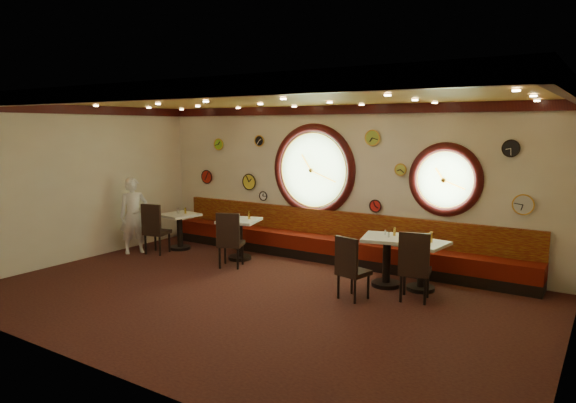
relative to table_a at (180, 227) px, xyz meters
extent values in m
cube|color=black|center=(3.41, -1.79, -0.51)|extent=(9.00, 6.00, 0.00)
cube|color=gold|center=(3.41, -1.79, 2.69)|extent=(9.00, 6.00, 0.02)
cube|color=beige|center=(3.41, 1.21, 1.09)|extent=(9.00, 0.02, 3.20)
cube|color=beige|center=(3.41, -4.79, 1.09)|extent=(9.00, 0.02, 3.20)
cube|color=beige|center=(-1.09, -1.79, 1.09)|extent=(0.02, 6.00, 3.20)
cube|color=beige|center=(7.91, -1.79, 1.09)|extent=(0.02, 6.00, 3.20)
cube|color=black|center=(3.41, 1.16, 2.60)|extent=(9.00, 0.10, 0.18)
cube|color=black|center=(3.41, -4.74, 2.60)|extent=(9.00, 0.10, 0.18)
cube|color=black|center=(-1.04, -1.79, 2.60)|extent=(0.10, 6.00, 0.18)
cube|color=black|center=(3.41, 0.93, -0.41)|extent=(8.00, 0.55, 0.20)
cube|color=#560F07|center=(3.41, 0.93, -0.16)|extent=(8.00, 0.55, 0.30)
cube|color=#610B07|center=(3.41, 1.15, 0.24)|extent=(8.00, 0.10, 0.55)
cylinder|color=#89B16A|center=(2.81, 1.21, 1.34)|extent=(1.66, 0.02, 1.66)
torus|color=black|center=(2.81, 1.19, 1.34)|extent=(1.98, 0.18, 1.98)
torus|color=gold|center=(2.81, 1.16, 1.34)|extent=(1.61, 0.03, 1.61)
cylinder|color=#89B16A|center=(5.61, 1.21, 1.29)|extent=(1.10, 0.02, 1.10)
torus|color=black|center=(5.61, 1.19, 1.29)|extent=(1.38, 0.18, 1.38)
torus|color=gold|center=(5.61, 1.16, 1.29)|extent=(1.09, 0.03, 1.09)
cylinder|color=black|center=(1.41, 1.17, 1.94)|extent=(0.24, 0.03, 0.24)
cylinder|color=black|center=(6.71, 1.17, 1.89)|extent=(0.28, 0.03, 0.28)
cylinder|color=red|center=(4.26, 1.17, 0.69)|extent=(0.24, 0.03, 0.24)
cylinder|color=#CACF45|center=(4.76, 1.17, 1.44)|extent=(0.22, 0.03, 0.22)
cylinder|color=red|center=(-0.19, 1.17, 1.04)|extent=(0.32, 0.03, 0.32)
cylinder|color=white|center=(1.51, 1.17, 0.69)|extent=(0.20, 0.03, 0.20)
cylinder|color=#9EBC3A|center=(4.16, 1.17, 2.04)|extent=(0.30, 0.03, 0.30)
cylinder|color=#83CB28|center=(0.21, 1.17, 1.84)|extent=(0.26, 0.03, 0.26)
cylinder|color=yellow|center=(1.11, 1.17, 0.99)|extent=(0.36, 0.03, 0.36)
cylinder|color=silver|center=(6.96, 1.17, 0.94)|extent=(0.34, 0.03, 0.34)
cylinder|color=black|center=(0.00, 0.00, -0.48)|extent=(0.47, 0.47, 0.06)
cylinder|color=black|center=(0.00, 0.00, -0.11)|extent=(0.13, 0.13, 0.74)
cube|color=white|center=(0.00, 0.00, 0.28)|extent=(0.85, 0.85, 0.05)
cylinder|color=black|center=(1.70, 0.03, -0.48)|extent=(0.49, 0.49, 0.07)
cylinder|color=black|center=(1.70, 0.03, -0.09)|extent=(0.13, 0.13, 0.78)
cube|color=white|center=(1.70, 0.03, 0.31)|extent=(0.96, 0.96, 0.06)
cylinder|color=black|center=(5.00, -0.03, -0.48)|extent=(0.51, 0.51, 0.07)
cylinder|color=black|center=(5.00, -0.03, -0.08)|extent=(0.14, 0.14, 0.80)
cube|color=white|center=(5.00, -0.03, 0.34)|extent=(0.97, 0.97, 0.06)
cylinder|color=black|center=(5.59, 0.07, -0.48)|extent=(0.48, 0.48, 0.07)
cylinder|color=black|center=(5.59, 0.07, -0.10)|extent=(0.13, 0.13, 0.76)
cube|color=white|center=(5.59, 0.07, 0.29)|extent=(0.85, 0.85, 0.05)
cube|color=black|center=(-0.14, -0.55, -0.05)|extent=(0.56, 0.56, 0.08)
cube|color=black|center=(-0.10, -0.75, 0.30)|extent=(0.47, 0.16, 0.61)
cube|color=black|center=(1.92, -0.52, -0.05)|extent=(0.61, 0.61, 0.08)
cube|color=black|center=(2.00, -0.71, 0.29)|extent=(0.45, 0.24, 0.61)
cube|color=black|center=(4.81, -0.96, -0.08)|extent=(0.53, 0.53, 0.08)
cube|color=black|center=(4.77, -1.14, 0.24)|extent=(0.44, 0.16, 0.57)
cube|color=black|center=(5.67, -0.48, -0.04)|extent=(0.57, 0.57, 0.08)
cube|color=black|center=(5.71, -0.69, 0.32)|extent=(0.48, 0.16, 0.62)
cylinder|color=silver|center=(-0.10, 0.05, 0.36)|extent=(0.04, 0.04, 0.11)
cylinder|color=silver|center=(1.63, 0.11, 0.38)|extent=(0.03, 0.03, 0.09)
cylinder|color=silver|center=(4.92, 0.08, 0.41)|extent=(0.03, 0.03, 0.09)
cylinder|color=silver|center=(5.55, 0.13, 0.37)|extent=(0.03, 0.03, 0.09)
cylinder|color=silver|center=(0.00, -0.02, 0.35)|extent=(0.04, 0.04, 0.10)
cylinder|color=silver|center=(1.76, -0.05, 0.39)|extent=(0.03, 0.03, 0.10)
cylinder|color=#BDBCC1|center=(5.05, -0.08, 0.42)|extent=(0.03, 0.03, 0.09)
cylinder|color=silver|center=(5.65, 0.02, 0.37)|extent=(0.03, 0.03, 0.09)
cylinder|color=gold|center=(0.10, 0.10, 0.37)|extent=(0.04, 0.04, 0.14)
cylinder|color=gold|center=(1.86, 0.16, 0.42)|extent=(0.05, 0.05, 0.17)
cylinder|color=gold|center=(5.08, 0.09, 0.45)|extent=(0.05, 0.05, 0.15)
cylinder|color=gold|center=(5.72, 0.13, 0.41)|extent=(0.06, 0.06, 0.18)
imported|color=white|center=(-0.59, -0.79, 0.32)|extent=(0.65, 0.73, 1.67)
camera|label=1|loc=(8.27, -8.27, 2.25)|focal=32.00mm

